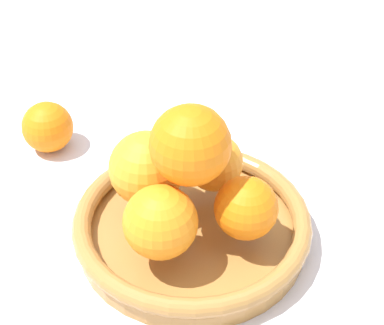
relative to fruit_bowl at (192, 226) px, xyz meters
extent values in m
plane|color=silver|center=(0.00, 0.00, -0.02)|extent=(4.00, 4.00, 0.00)
cylinder|color=#A57238|center=(0.00, 0.00, -0.01)|extent=(0.25, 0.25, 0.02)
torus|color=#A57238|center=(0.00, 0.00, 0.01)|extent=(0.26, 0.26, 0.02)
sphere|color=orange|center=(0.06, -0.02, 0.05)|extent=(0.07, 0.07, 0.07)
sphere|color=orange|center=(0.02, 0.05, 0.05)|extent=(0.06, 0.06, 0.06)
sphere|color=orange|center=(-0.05, 0.02, 0.06)|extent=(0.08, 0.08, 0.08)
sphere|color=orange|center=(-0.02, -0.06, 0.06)|extent=(0.07, 0.07, 0.07)
sphere|color=orange|center=(0.00, 0.01, 0.11)|extent=(0.07, 0.07, 0.07)
sphere|color=orange|center=(0.00, -0.01, 0.12)|extent=(0.08, 0.08, 0.08)
sphere|color=orange|center=(-0.21, 0.13, 0.01)|extent=(0.07, 0.07, 0.07)
cube|color=white|center=(0.20, 0.24, -0.02)|extent=(0.14, 0.14, 0.01)
camera|label=1|loc=(0.08, -0.49, 0.49)|focal=60.00mm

